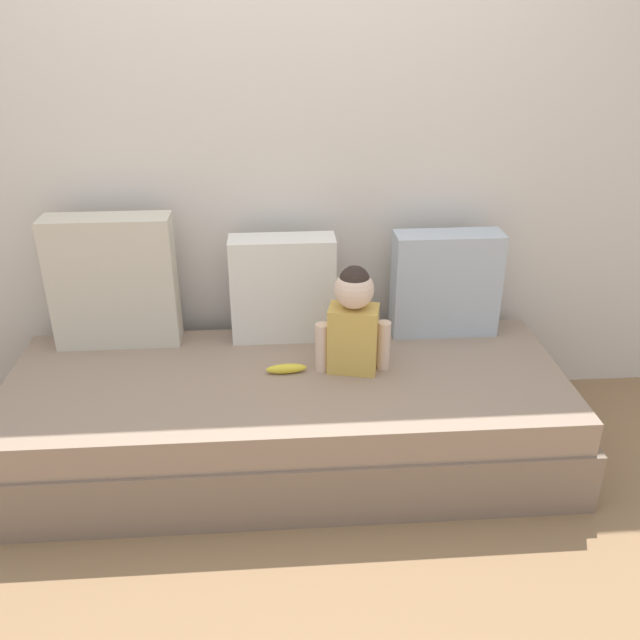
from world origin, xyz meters
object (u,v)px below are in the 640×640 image
at_px(couch, 288,417).
at_px(throw_pillow_right, 446,284).
at_px(toddler, 353,319).
at_px(throw_pillow_left, 113,282).
at_px(banana, 285,369).
at_px(throw_pillow_center, 283,289).

bearing_deg(couch, throw_pillow_right, 25.85).
height_order(couch, toddler, toddler).
bearing_deg(toddler, throw_pillow_right, 35.16).
height_order(couch, throw_pillow_left, throw_pillow_left).
height_order(couch, banana, banana).
relative_size(throw_pillow_center, toddler, 1.03).
bearing_deg(banana, throw_pillow_right, 24.45).
relative_size(throw_pillow_left, throw_pillow_center, 1.23).
distance_m(throw_pillow_left, throw_pillow_center, 0.74).
bearing_deg(throw_pillow_left, throw_pillow_right, 0.00).
height_order(throw_pillow_center, toddler, throw_pillow_center).
bearing_deg(throw_pillow_center, throw_pillow_right, 0.00).
xyz_separation_m(throw_pillow_right, toddler, (-0.46, -0.32, -0.00)).
distance_m(throw_pillow_center, throw_pillow_right, 0.74).
height_order(throw_pillow_center, throw_pillow_right, throw_pillow_right).
relative_size(couch, toddler, 5.14).
bearing_deg(toddler, banana, -177.15).
height_order(throw_pillow_right, toddler, throw_pillow_right).
bearing_deg(throw_pillow_center, couch, -90.00).
bearing_deg(banana, toddler, 2.85).
xyz_separation_m(throw_pillow_right, banana, (-0.74, -0.34, -0.22)).
relative_size(throw_pillow_left, throw_pillow_right, 1.22).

